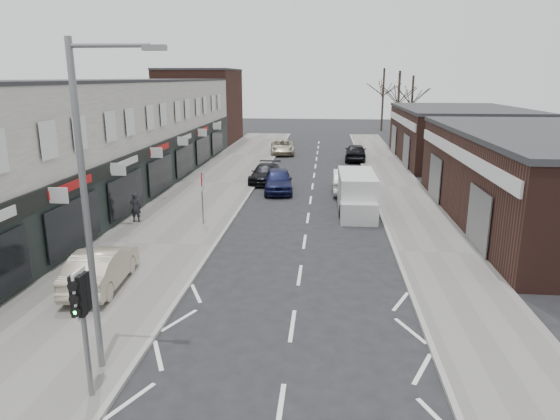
% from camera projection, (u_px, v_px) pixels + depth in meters
% --- Properties ---
extents(ground, '(160.00, 160.00, 0.00)m').
position_uv_depth(ground, '(287.00, 362.00, 13.14)').
color(ground, black).
rests_on(ground, ground).
extents(pavement_left, '(5.50, 64.00, 0.12)m').
position_uv_depth(pavement_left, '(216.00, 184.00, 34.90)').
color(pavement_left, slate).
rests_on(pavement_left, ground).
extents(pavement_right, '(3.50, 64.00, 0.12)m').
position_uv_depth(pavement_right, '(397.00, 187.00, 33.78)').
color(pavement_right, slate).
rests_on(pavement_right, ground).
extents(shop_terrace_left, '(8.00, 41.00, 7.10)m').
position_uv_depth(shop_terrace_left, '(103.00, 137.00, 32.21)').
color(shop_terrace_left, silver).
rests_on(shop_terrace_left, ground).
extents(brick_block_far, '(8.00, 10.00, 8.00)m').
position_uv_depth(brick_block_far, '(200.00, 107.00, 56.62)').
color(brick_block_far, '#43241D').
rests_on(brick_block_far, ground).
extents(right_unit_near, '(10.00, 18.00, 4.50)m').
position_uv_depth(right_unit_near, '(559.00, 181.00, 24.91)').
color(right_unit_near, '#3B211B').
rests_on(right_unit_near, ground).
extents(right_unit_far, '(10.00, 16.00, 4.50)m').
position_uv_depth(right_unit_far, '(458.00, 136.00, 44.15)').
color(right_unit_far, '#3B211B').
rests_on(right_unit_far, ground).
extents(tree_far_a, '(3.60, 3.60, 8.00)m').
position_uv_depth(tree_far_a, '(396.00, 141.00, 58.51)').
color(tree_far_a, '#382D26').
rests_on(tree_far_a, ground).
extents(tree_far_b, '(3.60, 3.60, 7.50)m').
position_uv_depth(tree_far_b, '(410.00, 136.00, 64.06)').
color(tree_far_b, '#382D26').
rests_on(tree_far_b, ground).
extents(tree_far_c, '(3.60, 3.60, 8.50)m').
position_uv_depth(tree_far_c, '(381.00, 131.00, 70.10)').
color(tree_far_c, '#382D26').
rests_on(tree_far_c, ground).
extents(traffic_light, '(0.28, 0.60, 3.10)m').
position_uv_depth(traffic_light, '(81.00, 305.00, 10.98)').
color(traffic_light, slate).
rests_on(traffic_light, pavement_left).
extents(street_lamp, '(2.23, 0.22, 8.00)m').
position_uv_depth(street_lamp, '(91.00, 195.00, 11.59)').
color(street_lamp, slate).
rests_on(street_lamp, pavement_left).
extents(warning_sign, '(0.12, 0.80, 2.70)m').
position_uv_depth(warning_sign, '(202.00, 183.00, 24.59)').
color(warning_sign, slate).
rests_on(warning_sign, pavement_left).
extents(white_van, '(2.02, 5.54, 2.15)m').
position_uv_depth(white_van, '(357.00, 194.00, 27.61)').
color(white_van, silver).
rests_on(white_van, ground).
extents(sedan_on_pavement, '(1.82, 4.33, 1.39)m').
position_uv_depth(sedan_on_pavement, '(101.00, 267.00, 17.46)').
color(sedan_on_pavement, '#B2A78E').
rests_on(sedan_on_pavement, pavement_left).
extents(pedestrian, '(0.55, 0.37, 1.51)m').
position_uv_depth(pedestrian, '(136.00, 207.00, 25.29)').
color(pedestrian, black).
rests_on(pedestrian, pavement_left).
extents(parked_car_left_a, '(2.26, 4.64, 1.53)m').
position_uv_depth(parked_car_left_a, '(278.00, 180.00, 32.49)').
color(parked_car_left_a, '#13183D').
rests_on(parked_car_left_a, ground).
extents(parked_car_left_b, '(2.09, 4.58, 1.30)m').
position_uv_depth(parked_car_left_b, '(265.00, 173.00, 35.42)').
color(parked_car_left_b, black).
rests_on(parked_car_left_b, ground).
extents(parked_car_left_c, '(2.70, 5.05, 1.35)m').
position_uv_depth(parked_car_left_c, '(282.00, 147.00, 48.62)').
color(parked_car_left_c, '#B6AD91').
rests_on(parked_car_left_c, ground).
extents(parked_car_right_a, '(1.64, 4.69, 1.55)m').
position_uv_depth(parked_car_right_a, '(346.00, 181.00, 32.36)').
color(parked_car_right_a, silver).
rests_on(parked_car_right_a, ground).
extents(parked_car_right_b, '(2.07, 4.63, 1.55)m').
position_uv_depth(parked_car_right_b, '(356.00, 152.00, 44.66)').
color(parked_car_right_b, black).
rests_on(parked_car_right_b, ground).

